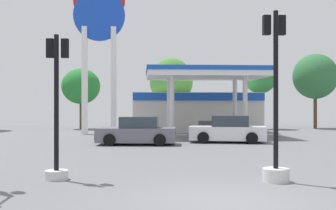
{
  "coord_description": "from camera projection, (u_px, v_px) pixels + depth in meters",
  "views": [
    {
      "loc": [
        -1.89,
        -9.51,
        2.2
      ],
      "look_at": [
        -0.17,
        18.43,
        2.23
      ],
      "focal_mm": 44.06,
      "sensor_mm": 36.0,
      "label": 1
    }
  ],
  "objects": [
    {
      "name": "tree_4",
      "position": [
        315.0,
        76.0,
        39.4
      ],
      "size": [
        4.22,
        4.22,
        7.14
      ],
      "color": "brown",
      "rests_on": "ground"
    },
    {
      "name": "station_pole_sign",
      "position": [
        99.0,
        33.0,
        31.55
      ],
      "size": [
        3.95,
        0.56,
        12.28
      ],
      "color": "white",
      "rests_on": "ground"
    },
    {
      "name": "traffic_signal_0",
      "position": [
        275.0,
        128.0,
        11.89
      ],
      "size": [
        0.76,
        0.76,
        4.93
      ],
      "color": "silver",
      "rests_on": "ground"
    },
    {
      "name": "car_1",
      "position": [
        137.0,
        132.0,
        23.05
      ],
      "size": [
        4.54,
        2.34,
        1.57
      ],
      "color": "black",
      "rests_on": "ground"
    },
    {
      "name": "tree_1",
      "position": [
        81.0,
        86.0,
        38.72
      ],
      "size": [
        3.6,
        3.6,
        5.69
      ],
      "color": "brown",
      "rests_on": "ground"
    },
    {
      "name": "car_2",
      "position": [
        228.0,
        130.0,
        24.42
      ],
      "size": [
        4.73,
        2.69,
        1.59
      ],
      "color": "black",
      "rests_on": "ground"
    },
    {
      "name": "tree_2",
      "position": [
        171.0,
        81.0,
        37.06
      ],
      "size": [
        3.9,
        3.9,
        6.46
      ],
      "color": "brown",
      "rests_on": "ground"
    },
    {
      "name": "gas_station",
      "position": [
        195.0,
        108.0,
        34.78
      ],
      "size": [
        10.36,
        12.87,
        4.78
      ],
      "color": "beige",
      "rests_on": "ground"
    },
    {
      "name": "ground_plane",
      "position": [
        224.0,
        199.0,
        9.6
      ],
      "size": [
        90.0,
        90.0,
        0.0
      ],
      "primitive_type": "plane",
      "color": "slate",
      "rests_on": "ground"
    },
    {
      "name": "traffic_signal_1",
      "position": [
        57.0,
        123.0,
        12.24
      ],
      "size": [
        0.69,
        0.7,
        4.3
      ],
      "color": "silver",
      "rests_on": "ground"
    },
    {
      "name": "tree_3",
      "position": [
        260.0,
        80.0,
        38.52
      ],
      "size": [
        2.88,
        2.88,
        5.92
      ],
      "color": "brown",
      "rests_on": "ground"
    }
  ]
}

